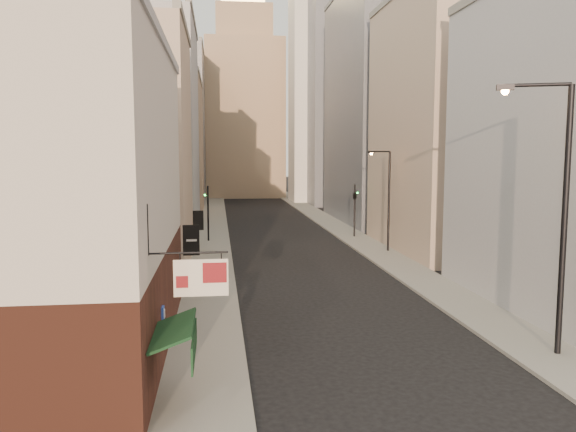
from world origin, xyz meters
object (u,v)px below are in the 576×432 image
object	(u,v)px
clock_tower	(244,100)
white_tower	(316,87)
streetlamp_near	(558,203)
traffic_light_right	(355,198)
traffic_light_left	(208,204)
streetlamp_mid	(387,195)

from	to	relation	value
clock_tower	white_tower	size ratio (longest dim) A/B	1.08
streetlamp_near	traffic_light_right	size ratio (longest dim) A/B	2.08
traffic_light_left	traffic_light_right	bearing A→B (deg)	-153.75
white_tower	traffic_light_left	bearing A→B (deg)	-111.99
clock_tower	streetlamp_near	world-z (taller)	clock_tower
streetlamp_near	streetlamp_mid	bearing A→B (deg)	108.89
streetlamp_near	traffic_light_right	distance (m)	31.16
streetlamp_mid	traffic_light_left	distance (m)	15.76
traffic_light_right	clock_tower	bearing A→B (deg)	-59.05
white_tower	traffic_light_right	xyz separation A→B (m)	(-3.39, -40.77, -14.85)
streetlamp_near	traffic_light_right	xyz separation A→B (m)	(-0.06, 31.09, -2.17)
white_tower	streetlamp_mid	bearing A→B (deg)	-93.31
clock_tower	streetlamp_mid	xyz separation A→B (m)	(8.18, -62.82, -13.05)
clock_tower	traffic_light_right	world-z (taller)	clock_tower
streetlamp_near	traffic_light_left	distance (m)	33.09
streetlamp_mid	streetlamp_near	bearing A→B (deg)	-112.18
traffic_light_right	white_tower	bearing A→B (deg)	-71.71
white_tower	traffic_light_left	xyz separation A→B (m)	(-16.87, -41.77, -15.21)
streetlamp_mid	traffic_light_right	size ratio (longest dim) A/B	1.61
traffic_light_left	traffic_light_right	xyz separation A→B (m)	(13.47, 1.00, 0.36)
clock_tower	streetlamp_near	bearing A→B (deg)	-84.90
white_tower	streetlamp_mid	size ratio (longest dim) A/B	5.17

